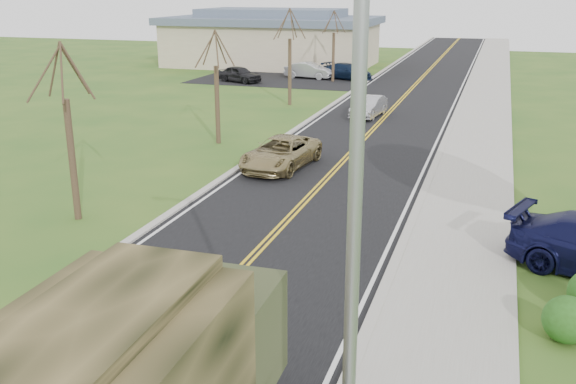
% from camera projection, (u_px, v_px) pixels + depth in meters
% --- Properties ---
extents(road, '(8.00, 120.00, 0.01)m').
position_uv_depth(road, '(404.00, 96.00, 47.49)').
color(road, black).
rests_on(road, ground).
extents(curb_right, '(0.30, 120.00, 0.12)m').
position_uv_depth(curb_right, '(462.00, 98.00, 46.24)').
color(curb_right, '#9E998E').
rests_on(curb_right, ground).
extents(sidewalk_right, '(3.20, 120.00, 0.10)m').
position_uv_depth(sidewalk_right, '(487.00, 100.00, 45.73)').
color(sidewalk_right, '#9E998E').
rests_on(sidewalk_right, ground).
extents(curb_left, '(0.30, 120.00, 0.10)m').
position_uv_depth(curb_left, '(350.00, 93.00, 48.70)').
color(curb_left, '#9E998E').
rests_on(curb_left, ground).
extents(street_light, '(1.65, 0.22, 8.00)m').
position_uv_depth(street_light, '(345.00, 262.00, 8.02)').
color(street_light, gray).
rests_on(street_light, ground).
extents(bare_tree_a, '(1.93, 2.26, 6.08)m').
position_uv_depth(bare_tree_a, '(71.00, 145.00, 21.60)').
color(bare_tree_a, '#38281C').
rests_on(bare_tree_a, ground).
extents(bare_tree_b, '(1.83, 2.14, 5.73)m').
position_uv_depth(bare_tree_b, '(217.00, 96.00, 32.51)').
color(bare_tree_b, '#38281C').
rests_on(bare_tree_b, ground).
extents(bare_tree_c, '(2.04, 2.39, 6.42)m').
position_uv_depth(bare_tree_c, '(290.00, 64.00, 43.28)').
color(bare_tree_c, '#38281C').
rests_on(bare_tree_c, ground).
extents(bare_tree_d, '(1.88, 2.20, 5.91)m').
position_uv_depth(bare_tree_d, '(333.00, 51.00, 54.22)').
color(bare_tree_d, '#38281C').
rests_on(bare_tree_d, ground).
extents(commercial_building, '(25.50, 21.50, 5.65)m').
position_uv_depth(commercial_building, '(272.00, 39.00, 65.86)').
color(commercial_building, tan).
rests_on(commercial_building, ground).
extents(suv_champagne, '(2.80, 5.16, 1.37)m').
position_uv_depth(suv_champagne, '(281.00, 153.00, 28.50)').
color(suv_champagne, '#918051').
rests_on(suv_champagne, ground).
extents(sedan_silver, '(1.75, 4.04, 1.29)m').
position_uv_depth(sedan_silver, '(369.00, 106.00, 39.84)').
color(sedan_silver, '#AAAAAF').
rests_on(sedan_silver, ground).
extents(lot_car_dark, '(4.33, 2.96, 1.37)m').
position_uv_depth(lot_car_dark, '(240.00, 74.00, 54.35)').
color(lot_car_dark, black).
rests_on(lot_car_dark, ground).
extents(lot_car_silver, '(4.46, 1.98, 1.42)m').
position_uv_depth(lot_car_silver, '(309.00, 70.00, 56.68)').
color(lot_car_silver, '#B7B8BD').
rests_on(lot_car_silver, ground).
extents(lot_car_navy, '(5.11, 3.72, 1.37)m').
position_uv_depth(lot_car_navy, '(347.00, 71.00, 56.07)').
color(lot_car_navy, black).
rests_on(lot_car_navy, ground).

